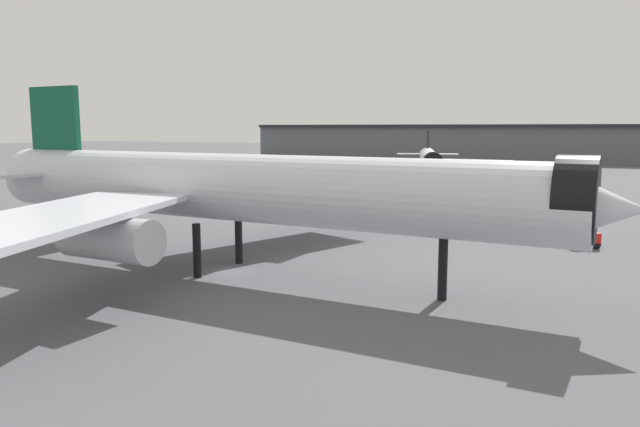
{
  "coord_description": "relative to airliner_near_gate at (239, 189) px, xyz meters",
  "views": [
    {
      "loc": [
        30.82,
        -49.71,
        14.19
      ],
      "look_at": [
        9.87,
        -0.49,
        6.5
      ],
      "focal_mm": 33.57,
      "sensor_mm": 36.0,
      "label": 1
    }
  ],
  "objects": [
    {
      "name": "airliner_near_gate",
      "position": [
        0.0,
        0.0,
        0.0
      ],
      "size": [
        69.92,
        63.66,
        18.85
      ],
      "rotation": [
        0.0,
        0.0,
        -0.08
      ],
      "color": "silver",
      "rests_on": "ground"
    },
    {
      "name": "airliner_far_taxiway",
      "position": [
        -5.9,
        108.56,
        -2.43
      ],
      "size": [
        43.28,
        48.34,
        13.34
      ],
      "rotation": [
        0.0,
        0.0,
        4.97
      ],
      "color": "silver",
      "rests_on": "ground"
    },
    {
      "name": "terminal_building",
      "position": [
        11.94,
        215.84,
        -0.37
      ],
      "size": [
        238.1,
        31.33,
        24.55
      ],
      "rotation": [
        0.0,
        0.0,
        -0.01
      ],
      "color": "slate",
      "rests_on": "ground"
    },
    {
      "name": "baggage_tug_wing",
      "position": [
        31.5,
        26.72,
        -7.33
      ],
      "size": [
        3.58,
        2.93,
        1.85
      ],
      "rotation": [
        0.0,
        0.0,
        0.43
      ],
      "color": "black",
      "rests_on": "ground"
    },
    {
      "name": "ground",
      "position": [
        -1.07,
        -0.21,
        -8.3
      ],
      "size": [
        900.0,
        900.0,
        0.0
      ],
      "primitive_type": "plane",
      "color": "#56565B"
    }
  ]
}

